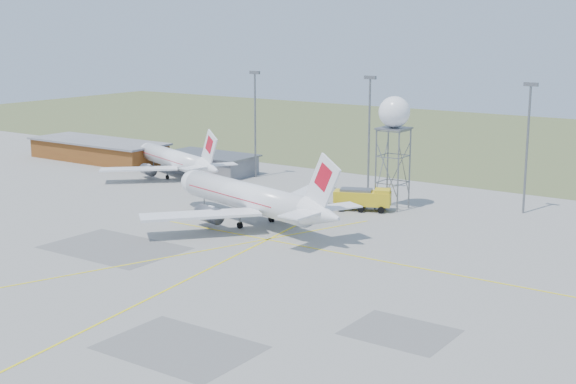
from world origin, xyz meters
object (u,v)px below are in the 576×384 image
Objects in this scene: airliner_main at (250,198)px; radar_tower at (393,146)px; baggage_tug at (221,191)px; fire_truck at (364,200)px; airliner_far at (176,160)px.

radar_tower is (12.73, 21.10, 6.28)m from airliner_main.
airliner_main is 2.03× the size of radar_tower.
airliner_main reaches higher than baggage_tug.
baggage_tug is at bearing -164.83° from radar_tower.
fire_truck reaches higher than baggage_tug.
fire_truck is 26.50m from baggage_tug.
radar_tower is 9.78m from fire_truck.
baggage_tug is (-29.14, -7.90, -9.52)m from radar_tower.
airliner_far is 19.92m from baggage_tug.
airliner_main reaches higher than fire_truck.
baggage_tug is (-26.19, -3.93, -1.08)m from fire_truck.
radar_tower is at bearing 13.61° from baggage_tug.
airliner_far is 1.70× the size of radar_tower.
radar_tower is (47.17, -0.13, 6.84)m from airliner_far.
fire_truck is at bearing -126.57° from radar_tower.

